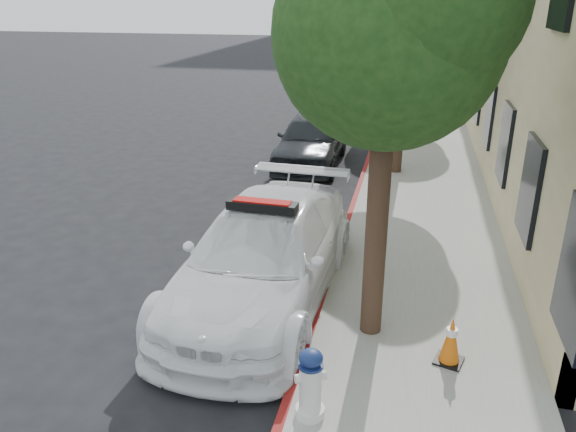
# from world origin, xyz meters

# --- Properties ---
(ground) EXTENTS (120.00, 120.00, 0.00)m
(ground) POSITION_xyz_m (0.00, 0.00, 0.00)
(ground) COLOR black
(ground) RESTS_ON ground
(sidewalk) EXTENTS (3.20, 50.00, 0.15)m
(sidewalk) POSITION_xyz_m (3.60, 10.00, 0.07)
(sidewalk) COLOR gray
(sidewalk) RESTS_ON ground
(curb_strip) EXTENTS (0.12, 50.00, 0.15)m
(curb_strip) POSITION_xyz_m (2.06, 10.00, 0.07)
(curb_strip) COLOR maroon
(curb_strip) RESTS_ON ground
(tree_near) EXTENTS (2.92, 2.82, 5.62)m
(tree_near) POSITION_xyz_m (2.93, -2.01, 4.27)
(tree_near) COLOR black
(tree_near) RESTS_ON sidewalk
(tree_mid) EXTENTS (2.77, 2.64, 5.43)m
(tree_mid) POSITION_xyz_m (2.93, 5.99, 4.16)
(tree_mid) COLOR black
(tree_mid) RESTS_ON sidewalk
(tree_far) EXTENTS (3.10, 3.00, 5.81)m
(tree_far) POSITION_xyz_m (2.93, 13.99, 4.39)
(tree_far) COLOR black
(tree_far) RESTS_ON sidewalk
(police_car) EXTENTS (2.46, 5.54, 1.73)m
(police_car) POSITION_xyz_m (1.10, -1.25, 0.79)
(police_car) COLOR white
(police_car) RESTS_ON ground
(parked_car_mid) EXTENTS (1.84, 4.43, 1.50)m
(parked_car_mid) POSITION_xyz_m (0.42, 6.66, 0.75)
(parked_car_mid) COLOR black
(parked_car_mid) RESTS_ON ground
(parked_car_far) EXTENTS (2.20, 4.78, 1.52)m
(parked_car_far) POSITION_xyz_m (0.04, 17.62, 0.76)
(parked_car_far) COLOR #131A31
(parked_car_far) RESTS_ON ground
(fire_hydrant) EXTENTS (0.37, 0.34, 0.88)m
(fire_hydrant) POSITION_xyz_m (2.37, -3.94, 0.58)
(fire_hydrant) COLOR silver
(fire_hydrant) RESTS_ON sidewalk
(traffic_cone) EXTENTS (0.44, 0.44, 0.67)m
(traffic_cone) POSITION_xyz_m (3.98, -2.54, 0.48)
(traffic_cone) COLOR black
(traffic_cone) RESTS_ON sidewalk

